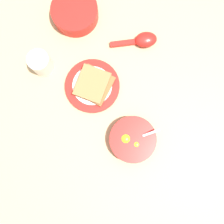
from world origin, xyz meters
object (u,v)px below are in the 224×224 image
Objects in this scene: toast_sandwich at (93,85)px; soup_spoon at (143,40)px; egg_bowl at (132,140)px; congee_bowl at (75,12)px; toast_plate at (92,86)px; drinking_cup at (41,63)px.

soup_spoon is at bearing 81.82° from toast_sandwich.
toast_sandwich is (-0.20, 0.06, 0.00)m from egg_bowl.
congee_bowl is at bearing 142.76° from toast_sandwich.
drinking_cup is (-0.16, -0.05, 0.03)m from toast_plate.
toast_plate is 1.33× the size of soup_spoon.
egg_bowl is at bearing -27.65° from congee_bowl.
soup_spoon is (0.03, 0.21, -0.01)m from toast_sandwich.
toast_sandwich reaches higher than toast_plate.
egg_bowl is 1.07× the size of soup_spoon.
soup_spoon is at bearing 121.86° from egg_bowl.
drinking_cup is at bearing -126.86° from soup_spoon.
egg_bowl is 0.37m from drinking_cup.
congee_bowl is at bearing 141.81° from toast_plate.
congee_bowl is (-0.19, 0.15, 0.00)m from toast_sandwich.
soup_spoon is (-0.17, 0.27, -0.01)m from egg_bowl.
egg_bowl is at bearing -16.36° from toast_sandwich.
congee_bowl is (-0.39, 0.21, 0.00)m from egg_bowl.
drinking_cup is (0.03, -0.20, 0.01)m from congee_bowl.
soup_spoon is 0.88× the size of congee_bowl.
congee_bowl reaches higher than toast_sandwich.
congee_bowl is (-0.19, 0.15, 0.02)m from toast_plate.
toast_sandwich is at bearing 39.72° from toast_plate.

